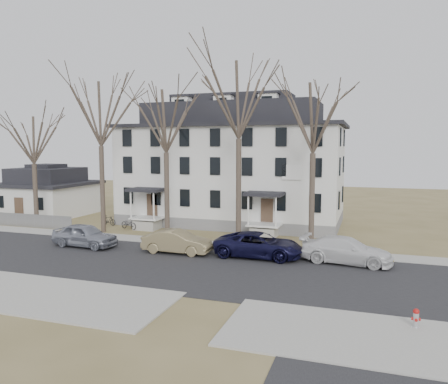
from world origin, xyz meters
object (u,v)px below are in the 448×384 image
(tree_center, at_px, (239,94))
(car_silver, at_px, (85,236))
(car_tan, at_px, (177,242))
(car_white, at_px, (346,251))
(tree_bungalow, at_px, (33,137))
(bicycle_right, at_px, (109,221))
(tree_mid_right, at_px, (314,113))
(car_navy, at_px, (259,245))
(small_house, at_px, (48,194))
(tree_far_left, at_px, (100,109))
(fire_hydrant, at_px, (416,319))
(tree_mid_left, at_px, (166,116))
(boarding_house, at_px, (233,166))
(bicycle_left, at_px, (129,224))

(tree_center, height_order, car_silver, tree_center)
(car_silver, distance_m, car_tan, 7.12)
(car_tan, distance_m, car_white, 11.07)
(tree_bungalow, bearing_deg, bicycle_right, 23.91)
(tree_mid_right, height_order, car_navy, tree_mid_right)
(car_tan, height_order, car_navy, car_navy)
(small_house, bearing_deg, bicycle_right, -20.27)
(small_house, height_order, car_white, small_house)
(tree_mid_right, bearing_deg, tree_far_left, 180.00)
(car_silver, height_order, fire_hydrant, car_silver)
(tree_center, relative_size, tree_bungalow, 1.36)
(tree_far_left, bearing_deg, fire_hydrant, -29.59)
(car_navy, bearing_deg, tree_mid_left, 64.39)
(small_house, height_order, bicycle_right, small_house)
(car_silver, relative_size, car_navy, 0.84)
(tree_center, bearing_deg, tree_mid_right, 0.00)
(car_tan, xyz_separation_m, car_white, (11.03, 0.96, 0.03))
(tree_center, relative_size, bicycle_right, 9.70)
(car_silver, distance_m, car_navy, 12.68)
(boarding_house, bearing_deg, tree_mid_left, -110.20)
(car_white, bearing_deg, car_tan, 101.23)
(tree_mid_right, height_order, bicycle_left, tree_mid_right)
(tree_far_left, bearing_deg, small_house, 150.61)
(tree_bungalow, xyz_separation_m, car_tan, (16.14, -4.97, -7.34))
(car_navy, bearing_deg, fire_hydrant, -135.47)
(small_house, relative_size, tree_center, 0.59)
(tree_mid_right, distance_m, car_navy, 10.18)
(car_tan, bearing_deg, car_white, -85.65)
(tree_mid_right, relative_size, tree_bungalow, 1.18)
(car_tan, bearing_deg, fire_hydrant, -120.90)
(car_white, bearing_deg, car_silver, 100.44)
(tree_mid_left, bearing_deg, boarding_house, 69.80)
(fire_hydrant, bearing_deg, boarding_house, 123.78)
(car_silver, bearing_deg, fire_hydrant, -106.06)
(tree_mid_right, height_order, fire_hydrant, tree_mid_right)
(tree_mid_left, xyz_separation_m, bicycle_right, (-7.19, 2.58, -9.15))
(car_white, relative_size, bicycle_right, 3.65)
(tree_far_left, distance_m, bicycle_left, 10.10)
(tree_far_left, distance_m, car_tan, 14.13)
(tree_bungalow, bearing_deg, tree_mid_left, 0.00)
(tree_center, height_order, tree_mid_right, tree_center)
(tree_center, height_order, car_tan, tree_center)
(tree_mid_right, xyz_separation_m, bicycle_left, (-15.97, 1.56, -9.12))
(bicycle_left, xyz_separation_m, fire_hydrant, (21.78, -14.80, -0.07))
(tree_bungalow, distance_m, car_tan, 18.41)
(tree_far_left, relative_size, tree_center, 0.93)
(car_tan, bearing_deg, bicycle_left, 48.72)
(car_white, height_order, bicycle_right, car_white)
(tree_mid_right, relative_size, car_white, 2.30)
(bicycle_left, bearing_deg, tree_center, -80.01)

